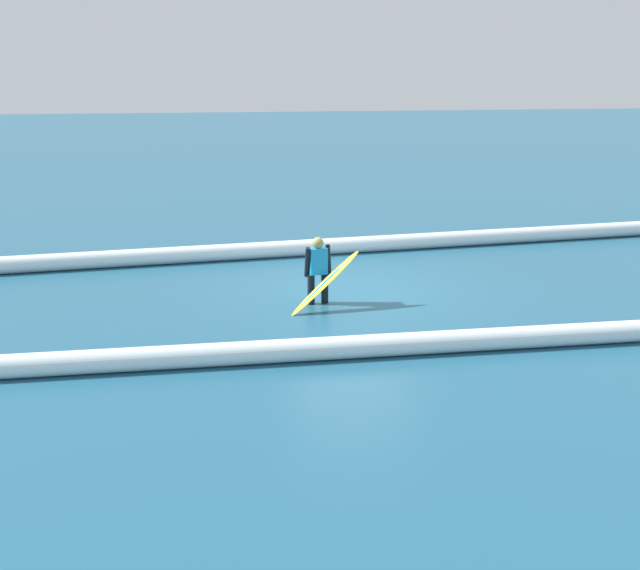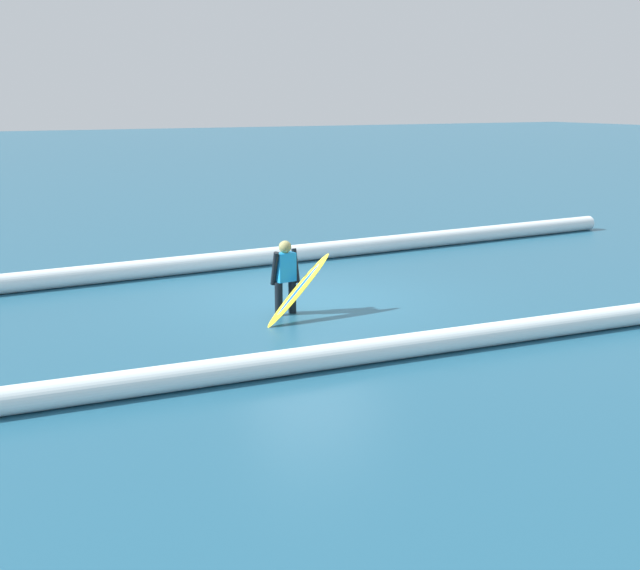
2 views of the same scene
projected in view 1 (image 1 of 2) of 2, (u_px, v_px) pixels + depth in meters
The scene contains 5 objects.
ground_plane at pixel (353, 290), 15.73m from camera, with size 175.66×175.66×0.00m, color #205571.
surfer at pixel (318, 267), 14.64m from camera, with size 0.52×0.29×1.31m.
surfboard at pixel (326, 283), 14.29m from camera, with size 1.49×0.71×1.08m.
wave_crest_foreground at pixel (338, 246), 19.00m from camera, with size 0.40×0.40×20.74m, color white.
wave_crest_midground at pixel (577, 334), 12.47m from camera, with size 0.36×0.36×24.28m, color white.
Camera 1 is at (4.05, 14.62, 4.21)m, focal length 42.93 mm.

